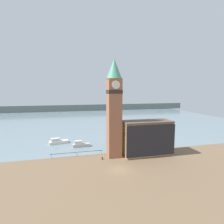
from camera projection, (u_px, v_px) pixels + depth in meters
ground_plane at (120, 170)px, 36.69m from camera, size 160.00×160.00×0.00m
water at (87, 118)px, 104.20m from camera, size 160.00×120.00×0.00m
far_shoreline at (82, 108)px, 142.46m from camera, size 180.00×3.00×5.00m
pier_railing at (77, 153)px, 44.00m from camera, size 13.01×0.08×1.09m
clock_tower at (114, 106)px, 42.71m from camera, size 3.75×3.75×24.03m
pier_building at (147, 138)px, 45.07m from camera, size 12.72×5.61×8.87m
boat_near at (81, 144)px, 51.50m from camera, size 4.98×1.70×1.87m
boat_far at (58, 141)px, 54.63m from camera, size 5.92×3.06×1.79m
mooring_bollard_near at (102, 158)px, 42.10m from camera, size 0.36×0.36×0.66m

